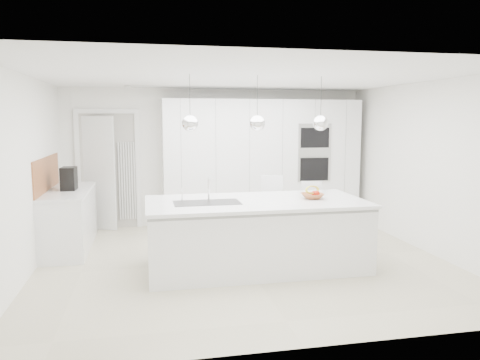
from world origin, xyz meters
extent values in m
plane|color=beige|center=(0.00, 0.00, 0.00)|extent=(5.50, 5.50, 0.00)
plane|color=white|center=(0.00, 2.50, 1.25)|extent=(5.50, 0.00, 5.50)
plane|color=white|center=(-2.75, 0.00, 1.25)|extent=(0.00, 5.00, 5.00)
plane|color=white|center=(0.00, 0.00, 2.50)|extent=(5.50, 5.50, 0.00)
cube|color=white|center=(0.80, 2.20, 1.15)|extent=(3.60, 0.60, 2.30)
cube|color=white|center=(-2.20, 2.42, 1.00)|extent=(0.76, 0.38, 2.00)
cube|color=white|center=(-2.45, 1.20, 0.43)|extent=(0.60, 1.80, 0.86)
cube|color=white|center=(-2.45, 1.20, 0.88)|extent=(0.62, 1.82, 0.04)
cube|color=#AB6438|center=(-2.74, 1.20, 1.15)|extent=(0.02, 1.80, 0.50)
cube|color=white|center=(0.10, -0.30, 0.43)|extent=(2.80, 1.20, 0.86)
cube|color=white|center=(0.10, -0.25, 0.88)|extent=(2.84, 1.40, 0.04)
cylinder|color=white|center=(-0.50, -0.10, 1.05)|extent=(0.02, 0.02, 0.30)
sphere|color=white|center=(-0.75, -0.30, 1.90)|extent=(0.20, 0.20, 0.20)
sphere|color=white|center=(0.10, -0.30, 1.90)|extent=(0.20, 0.20, 0.20)
sphere|color=white|center=(0.95, -0.30, 1.90)|extent=(0.20, 0.20, 0.20)
imported|color=#AB6438|center=(0.86, -0.28, 0.94)|extent=(0.31, 0.31, 0.07)
cube|color=black|center=(-2.43, 1.19, 1.07)|extent=(0.22, 0.33, 0.34)
sphere|color=#B61C09|center=(0.90, -0.25, 0.97)|extent=(0.07, 0.07, 0.07)
sphere|color=#B61C09|center=(0.91, -0.32, 0.97)|extent=(0.09, 0.09, 0.09)
torus|color=yellow|center=(0.85, -0.30, 1.02)|extent=(0.25, 0.18, 0.23)
camera|label=1|loc=(-1.31, -6.10, 1.95)|focal=35.00mm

